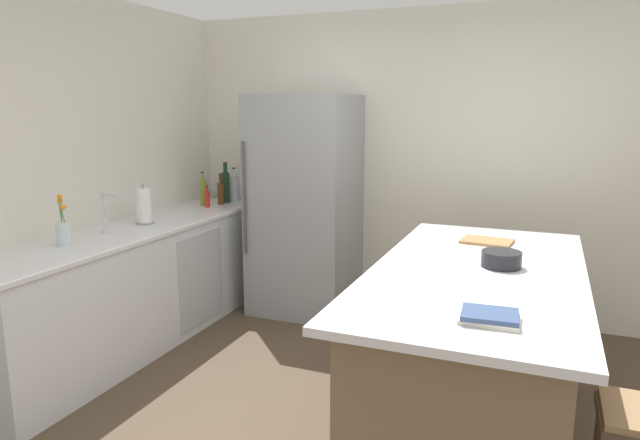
{
  "coord_description": "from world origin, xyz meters",
  "views": [
    {
      "loc": [
        0.74,
        -2.58,
        1.78
      ],
      "look_at": [
        -0.73,
        1.02,
        1.0
      ],
      "focal_mm": 31.45,
      "sensor_mm": 36.0,
      "label": 1
    }
  ],
  "objects_px": {
    "refrigerator": "(305,205)",
    "mixing_bowl": "(501,259)",
    "sink_faucet": "(105,212)",
    "hot_sauce_bottle": "(207,198)",
    "syrup_bottle": "(221,193)",
    "olive_oil_bottle": "(203,192)",
    "wine_bottle": "(226,186)",
    "flower_vase": "(63,231)",
    "cutting_board": "(487,241)",
    "paper_towel_roll": "(144,207)",
    "soda_bottle": "(234,188)",
    "cookbook_stack": "(490,317)",
    "kitchen_island": "(473,348)"
  },
  "relations": [
    {
      "from": "flower_vase",
      "to": "wine_bottle",
      "type": "distance_m",
      "value": 1.86
    },
    {
      "from": "paper_towel_roll",
      "to": "cookbook_stack",
      "type": "xyz_separation_m",
      "value": [
        2.67,
        -1.15,
        -0.09
      ]
    },
    {
      "from": "refrigerator",
      "to": "cutting_board",
      "type": "height_order",
      "value": "refrigerator"
    },
    {
      "from": "flower_vase",
      "to": "paper_towel_roll",
      "type": "xyz_separation_m",
      "value": [
        0.01,
        0.77,
        0.03
      ]
    },
    {
      "from": "soda_bottle",
      "to": "cookbook_stack",
      "type": "xyz_separation_m",
      "value": [
        2.58,
        -2.33,
        -0.09
      ]
    },
    {
      "from": "refrigerator",
      "to": "syrup_bottle",
      "type": "distance_m",
      "value": 0.84
    },
    {
      "from": "soda_bottle",
      "to": "hot_sauce_bottle",
      "type": "distance_m",
      "value": 0.38
    },
    {
      "from": "syrup_bottle",
      "to": "mixing_bowl",
      "type": "relative_size",
      "value": 1.33
    },
    {
      "from": "sink_faucet",
      "to": "cutting_board",
      "type": "bearing_deg",
      "value": 14.23
    },
    {
      "from": "wine_bottle",
      "to": "hot_sauce_bottle",
      "type": "relative_size",
      "value": 1.9
    },
    {
      "from": "soda_bottle",
      "to": "olive_oil_bottle",
      "type": "distance_m",
      "value": 0.33
    },
    {
      "from": "syrup_bottle",
      "to": "olive_oil_bottle",
      "type": "bearing_deg",
      "value": -143.35
    },
    {
      "from": "refrigerator",
      "to": "cutting_board",
      "type": "bearing_deg",
      "value": -24.82
    },
    {
      "from": "olive_oil_bottle",
      "to": "mixing_bowl",
      "type": "height_order",
      "value": "olive_oil_bottle"
    },
    {
      "from": "sink_faucet",
      "to": "hot_sauce_bottle",
      "type": "relative_size",
      "value": 1.51
    },
    {
      "from": "refrigerator",
      "to": "flower_vase",
      "type": "height_order",
      "value": "refrigerator"
    },
    {
      "from": "paper_towel_roll",
      "to": "syrup_bottle",
      "type": "xyz_separation_m",
      "value": [
        0.07,
        0.98,
        -0.02
      ]
    },
    {
      "from": "wine_bottle",
      "to": "cutting_board",
      "type": "xyz_separation_m",
      "value": [
        2.46,
        -0.83,
        -0.13
      ]
    },
    {
      "from": "soda_bottle",
      "to": "olive_oil_bottle",
      "type": "xyz_separation_m",
      "value": [
        -0.16,
        -0.29,
        -0.0
      ]
    },
    {
      "from": "refrigerator",
      "to": "wine_bottle",
      "type": "xyz_separation_m",
      "value": [
        -0.85,
        0.08,
        0.12
      ]
    },
    {
      "from": "refrigerator",
      "to": "hot_sauce_bottle",
      "type": "height_order",
      "value": "refrigerator"
    },
    {
      "from": "mixing_bowl",
      "to": "refrigerator",
      "type": "bearing_deg",
      "value": 143.24
    },
    {
      "from": "kitchen_island",
      "to": "paper_towel_roll",
      "type": "bearing_deg",
      "value": 171.51
    },
    {
      "from": "sink_faucet",
      "to": "wine_bottle",
      "type": "relative_size",
      "value": 0.79
    },
    {
      "from": "wine_bottle",
      "to": "cookbook_stack",
      "type": "height_order",
      "value": "wine_bottle"
    },
    {
      "from": "olive_oil_bottle",
      "to": "cookbook_stack",
      "type": "distance_m",
      "value": 3.41
    },
    {
      "from": "refrigerator",
      "to": "olive_oil_bottle",
      "type": "relative_size",
      "value": 6.18
    },
    {
      "from": "mixing_bowl",
      "to": "hot_sauce_bottle",
      "type": "bearing_deg",
      "value": 157.14
    },
    {
      "from": "syrup_bottle",
      "to": "hot_sauce_bottle",
      "type": "relative_size",
      "value": 1.43
    },
    {
      "from": "wine_bottle",
      "to": "hot_sauce_bottle",
      "type": "bearing_deg",
      "value": -93.95
    },
    {
      "from": "refrigerator",
      "to": "mixing_bowl",
      "type": "xyz_separation_m",
      "value": [
        1.74,
        -1.3,
        0.02
      ]
    },
    {
      "from": "syrup_bottle",
      "to": "paper_towel_roll",
      "type": "bearing_deg",
      "value": -93.89
    },
    {
      "from": "sink_faucet",
      "to": "mixing_bowl",
      "type": "relative_size",
      "value": 1.4
    },
    {
      "from": "mixing_bowl",
      "to": "cutting_board",
      "type": "height_order",
      "value": "mixing_bowl"
    },
    {
      "from": "paper_towel_roll",
      "to": "cookbook_stack",
      "type": "relative_size",
      "value": 1.31
    },
    {
      "from": "syrup_bottle",
      "to": "olive_oil_bottle",
      "type": "relative_size",
      "value": 0.93
    },
    {
      "from": "refrigerator",
      "to": "cookbook_stack",
      "type": "distance_m",
      "value": 2.79
    },
    {
      "from": "hot_sauce_bottle",
      "to": "mixing_bowl",
      "type": "xyz_separation_m",
      "value": [
        2.61,
        -1.1,
        -0.01
      ]
    },
    {
      "from": "syrup_bottle",
      "to": "sink_faucet",
      "type": "bearing_deg",
      "value": -94.04
    },
    {
      "from": "kitchen_island",
      "to": "sink_faucet",
      "type": "height_order",
      "value": "sink_faucet"
    },
    {
      "from": "sink_faucet",
      "to": "wine_bottle",
      "type": "bearing_deg",
      "value": 86.7
    },
    {
      "from": "flower_vase",
      "to": "hot_sauce_bottle",
      "type": "relative_size",
      "value": 1.71
    },
    {
      "from": "refrigerator",
      "to": "cutting_board",
      "type": "xyz_separation_m",
      "value": [
        1.61,
        -0.75,
        -0.01
      ]
    },
    {
      "from": "olive_oil_bottle",
      "to": "flower_vase",
      "type": "bearing_deg",
      "value": -88.37
    },
    {
      "from": "olive_oil_bottle",
      "to": "syrup_bottle",
      "type": "bearing_deg",
      "value": 36.65
    },
    {
      "from": "flower_vase",
      "to": "syrup_bottle",
      "type": "xyz_separation_m",
      "value": [
        0.08,
        1.75,
        0.01
      ]
    },
    {
      "from": "sink_faucet",
      "to": "mixing_bowl",
      "type": "xyz_separation_m",
      "value": [
        2.68,
        0.09,
        -0.09
      ]
    },
    {
      "from": "flower_vase",
      "to": "syrup_bottle",
      "type": "relative_size",
      "value": 1.19
    },
    {
      "from": "syrup_bottle",
      "to": "soda_bottle",
      "type": "bearing_deg",
      "value": 82.1
    },
    {
      "from": "flower_vase",
      "to": "wine_bottle",
      "type": "relative_size",
      "value": 0.9
    }
  ]
}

